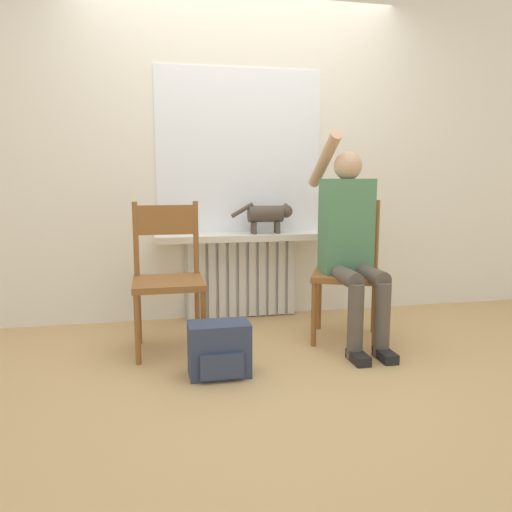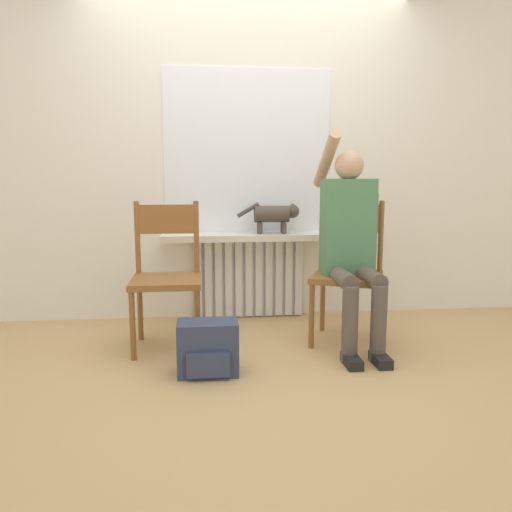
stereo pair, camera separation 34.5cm
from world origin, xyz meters
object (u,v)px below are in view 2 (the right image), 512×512
(person, at_px, (351,239))
(cat, at_px, (275,214))
(chair_right, at_px, (348,270))
(backpack, at_px, (208,348))
(chair_left, at_px, (167,274))

(person, relative_size, cat, 2.92)
(cat, bearing_deg, chair_right, -52.93)
(chair_right, distance_m, backpack, 1.15)
(chair_left, xyz_separation_m, backpack, (0.26, -0.52, -0.34))
(chair_left, height_order, chair_right, same)
(cat, relative_size, backpack, 1.41)
(chair_right, xyz_separation_m, person, (-0.02, -0.10, 0.23))
(chair_left, distance_m, cat, 1.04)
(person, xyz_separation_m, cat, (-0.41, 0.67, 0.12))
(chair_right, xyz_separation_m, cat, (-0.43, 0.56, 0.35))
(person, bearing_deg, cat, 121.45)
(chair_right, bearing_deg, backpack, -127.96)
(chair_left, bearing_deg, backpack, -63.60)
(cat, bearing_deg, backpack, -116.85)
(cat, xyz_separation_m, backpack, (-0.55, -1.08, -0.69))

